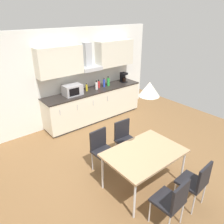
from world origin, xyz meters
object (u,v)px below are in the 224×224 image
object	(u,v)px
chair_far_right	(125,137)
bottle_white	(96,86)
bottle_blue	(104,83)
coffee_maker	(123,77)
bottle_green	(108,82)
chair_near_left	(173,200)
bottle_red	(99,84)
dining_table	(144,154)
chair_far_left	(101,147)
chair_near_right	(197,181)
bottle_yellow	(87,88)
pendant_lamp	(149,89)
microwave	(72,90)

from	to	relation	value
chair_far_right	bottle_white	bearing A→B (deg)	71.24
bottle_blue	chair_far_right	distance (m)	2.27
coffee_maker	bottle_green	world-z (taller)	coffee_maker
bottle_blue	chair_near_left	size ratio (longest dim) A/B	0.31
bottle_red	dining_table	size ratio (longest dim) A/B	0.17
bottle_white	chair_far_left	world-z (taller)	bottle_white
chair_near_right	chair_far_right	size ratio (longest dim) A/B	1.00
dining_table	chair_far_left	world-z (taller)	chair_far_left
chair_near_left	chair_far_right	distance (m)	1.80
bottle_white	chair_near_left	xyz separation A→B (m)	(-1.27, -3.65, -0.49)
bottle_green	bottle_yellow	size ratio (longest dim) A/B	1.28
bottle_red	pendant_lamp	xyz separation A→B (m)	(-1.11, -2.88, 0.87)
chair_far_left	bottle_green	bearing A→B (deg)	49.03
bottle_white	dining_table	bearing A→B (deg)	-109.11
chair_near_right	dining_table	bearing A→B (deg)	110.01
bottle_red	pendant_lamp	distance (m)	3.21
microwave	pendant_lamp	distance (m)	2.96
microwave	bottle_red	size ratio (longest dim) A/B	2.05
chair_far_left	pendant_lamp	size ratio (longest dim) A/B	2.72
chair_far_right	coffee_maker	bearing A→B (deg)	49.34
pendant_lamp	coffee_maker	bearing A→B (deg)	54.57
bottle_blue	bottle_white	distance (m)	0.30
bottle_green	chair_near_right	world-z (taller)	bottle_green
bottle_yellow	bottle_red	size ratio (longest dim) A/B	0.95
chair_near_right	chair_far_right	distance (m)	1.70
bottle_green	chair_near_right	xyz separation A→B (m)	(-1.12, -3.70, -0.51)
chair_far_right	bottle_green	bearing A→B (deg)	60.67
bottle_green	dining_table	size ratio (longest dim) A/B	0.21
bottle_green	bottle_red	bearing A→B (deg)	174.65
chair_near_left	pendant_lamp	distance (m)	1.63
chair_near_left	microwave	bearing A→B (deg)	82.01
chair_far_right	bottle_blue	bearing A→B (deg)	64.21
chair_near_left	bottle_blue	bearing A→B (deg)	66.96
bottle_red	chair_near_right	size ratio (longest dim) A/B	0.27
coffee_maker	bottle_red	bearing A→B (deg)	178.56
bottle_yellow	bottle_green	bearing A→B (deg)	-0.90
coffee_maker	bottle_white	size ratio (longest dim) A/B	1.17
chair_near_left	bottle_white	bearing A→B (deg)	70.83
microwave	bottle_red	distance (m)	0.89
microwave	bottle_blue	xyz separation A→B (m)	(1.05, 0.01, -0.02)
chair_near_left	chair_far_left	xyz separation A→B (m)	(-0.01, 1.70, 0.00)
microwave	pendant_lamp	size ratio (longest dim) A/B	1.50
coffee_maker	bottle_green	size ratio (longest dim) A/B	1.06
dining_table	chair_near_left	size ratio (longest dim) A/B	1.55
pendant_lamp	bottle_green	bearing A→B (deg)	63.32
coffee_maker	chair_near_right	distance (m)	4.12
bottle_blue	bottle_white	size ratio (longest dim) A/B	1.06
bottle_red	bottle_green	bearing A→B (deg)	-5.35
microwave	chair_near_left	bearing A→B (deg)	-97.99
bottle_white	pendant_lamp	size ratio (longest dim) A/B	0.80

